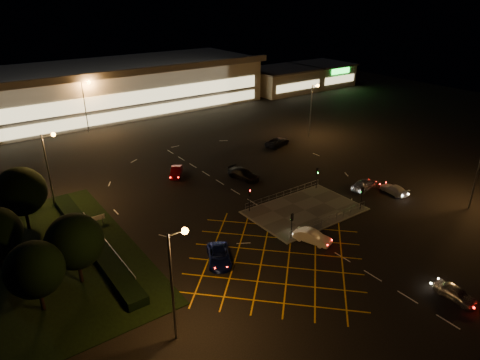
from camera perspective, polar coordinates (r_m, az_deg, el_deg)
ground at (r=56.17m, az=5.76°, el=-3.91°), size 180.00×180.00×0.00m
pedestrian_island at (r=56.09m, az=8.65°, el=-4.05°), size 14.00×9.00×0.12m
grass_verge at (r=50.49m, az=-24.49°, el=-9.65°), size 18.00×30.00×0.08m
hedge at (r=51.02m, az=-19.13°, el=-7.72°), size 2.00×26.00×1.00m
supermarket at (r=106.33m, az=-17.03°, el=11.70°), size 72.00×26.50×10.50m
retail_unit_a at (r=122.75m, az=5.54°, el=13.16°), size 18.80×14.80×6.35m
retail_unit_b at (r=133.63m, az=10.90°, el=13.75°), size 14.80×14.80×6.35m
streetlight_sw at (r=33.80m, az=-8.54°, el=-11.86°), size 1.78×0.56×10.03m
streetlight_nw at (r=59.06m, az=-24.02°, el=2.45°), size 1.78×0.56×10.03m
streetlight_ne at (r=83.38m, az=9.69°, el=10.09°), size 1.78×0.56×10.03m
streetlight_far_left at (r=90.26m, az=-19.82°, el=10.09°), size 1.78×0.56×10.03m
streetlight_far_right at (r=109.50m, az=0.65°, el=13.73°), size 1.78×0.56×10.03m
signal_sw at (r=48.79m, az=6.93°, el=-5.42°), size 0.28×0.30×3.15m
signal_se at (r=56.82m, az=15.96°, el=-1.77°), size 0.28×0.30×3.15m
signal_nw at (r=54.19m, az=1.28°, el=-2.07°), size 0.28×0.30×3.15m
signal_ne at (r=61.52m, az=10.26°, el=0.84°), size 0.28×0.30×3.15m
tree_a at (r=41.28m, az=-25.70°, el=-10.71°), size 5.04×5.04×6.86m
tree_c at (r=55.36m, az=-27.19°, el=-1.37°), size 5.76×5.76×7.84m
tree_e at (r=43.32m, az=-21.17°, el=-7.66°), size 5.40×5.40×7.35m
car_near_silver at (r=45.35m, az=26.78°, el=-13.28°), size 1.69×3.94×1.33m
car_queue_white at (r=49.35m, az=9.62°, el=-7.47°), size 2.92×4.55×1.42m
car_left_blue at (r=45.54m, az=-2.82°, el=-10.08°), size 4.37×5.54×1.40m
car_far_dkgrey at (r=64.43m, az=0.50°, el=0.79°), size 3.40×5.70×1.55m
car_right_silver at (r=63.56m, az=16.25°, el=-0.56°), size 4.79×2.38×1.57m
car_circ_red at (r=66.12m, az=-8.51°, el=1.08°), size 3.71×4.39×1.42m
car_east_grey at (r=78.81m, az=5.00°, el=5.11°), size 5.80×3.83×1.48m
car_approach_white at (r=63.70m, az=19.84°, el=-1.16°), size 2.34×4.49×1.24m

